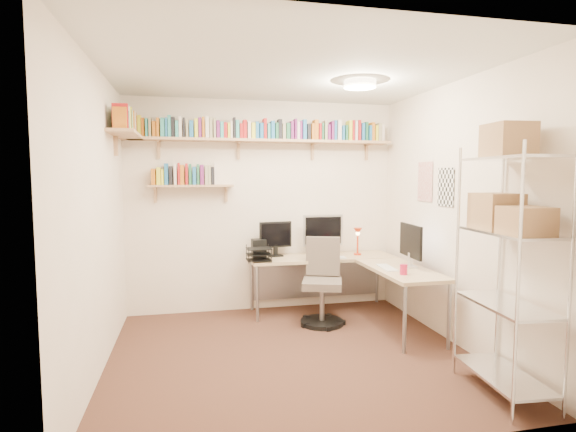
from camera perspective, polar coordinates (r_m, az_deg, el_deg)
The scene contains 6 objects.
ground at distance 4.24m, azimuth 0.44°, elevation -17.20°, with size 3.20×3.20×0.00m, color #42261C.
room_shell at distance 3.93m, azimuth 0.51°, elevation 4.23°, with size 3.24×3.04×2.52m.
wall_shelves at distance 5.16m, azimuth -7.51°, elevation 9.69°, with size 3.12×1.09×0.80m.
corner_desk at distance 5.16m, azimuth 5.50°, elevation -5.61°, with size 1.77×1.72×1.15m.
office_chair at distance 4.99m, azimuth 4.38°, elevation -9.05°, with size 0.52×0.53×0.93m.
wire_rack at distance 3.60m, azimuth 26.07°, elevation 0.31°, with size 0.45×0.82×1.98m.
Camera 1 is at (-0.88, -3.83, 1.60)m, focal length 28.00 mm.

